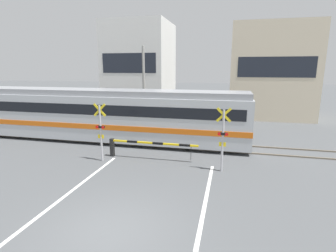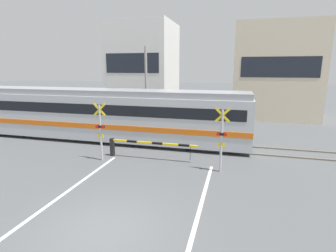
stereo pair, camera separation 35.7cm
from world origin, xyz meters
The scene contains 14 objects.
ground_plane centered at (0.00, 0.00, 0.00)m, with size 160.00×160.00×0.00m, color #4C4F51.
rail_track_near centered at (0.00, 8.55, 0.04)m, with size 50.00×0.10×0.08m.
rail_track_far centered at (0.00, 9.99, 0.04)m, with size 50.00×0.10×0.08m.
road_stripe_left centered at (-2.64, 1.04, 0.00)m, with size 0.14×10.08×0.01m.
road_stripe_right centered at (2.64, 1.04, 0.00)m, with size 0.14×10.08×0.01m.
commuter_train centered at (-4.96, 9.27, 1.83)m, with size 19.20×2.65×3.43m.
crossing_barrier_near centered at (-1.43, 6.38, 0.74)m, with size 4.88×0.20×1.00m.
crossing_barrier_far centered at (1.43, 12.38, 0.74)m, with size 4.88×0.20×1.00m.
crossing_signal_left centered at (-3.09, 5.57, 1.68)m, with size 0.68×0.15×3.06m.
crossing_signal_right centered at (3.09, 5.57, 1.68)m, with size 0.68×0.15×3.06m.
pedestrian centered at (1.25, 14.38, 0.92)m, with size 0.38×0.22×1.61m.
building_left_of_street centered at (-6.55, 21.79, 4.78)m, with size 6.62×6.76×9.57m.
building_right_of_street centered at (7.08, 21.79, 4.43)m, with size 7.68×6.76×8.85m.
utility_pole_streetside centered at (-3.84, 14.88, 3.28)m, with size 0.22×0.22×6.57m.
Camera 1 is at (3.34, -6.41, 4.80)m, focal length 28.00 mm.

